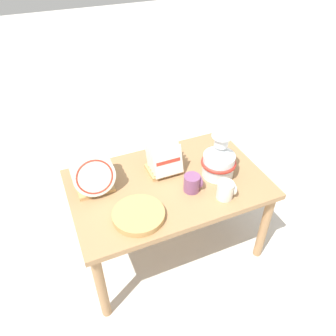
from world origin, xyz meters
name	(u,v)px	position (x,y,z in m)	size (l,w,h in m)	color
ground_plane	(168,243)	(0.00, 0.00, 0.00)	(14.00, 14.00, 0.00)	beige
display_table	(168,191)	(0.00, 0.00, 0.52)	(1.17, 0.75, 0.59)	#9E754C
ceramic_vase	(219,159)	(0.31, -0.05, 0.71)	(0.21, 0.21, 0.29)	silver
dish_rack_round_plates	(93,175)	(-0.42, 0.11, 0.69)	(0.24, 0.21, 0.26)	tan
dish_rack_square_plates	(164,161)	(0.02, 0.12, 0.66)	(0.21, 0.19, 0.20)	tan
wicker_charger_stack	(139,215)	(-0.26, -0.20, 0.61)	(0.28, 0.28, 0.04)	tan
mug_plum_glaze	(193,183)	(0.10, -0.12, 0.64)	(0.10, 0.10, 0.10)	#7A4770
mug_cream_glaze	(226,190)	(0.25, -0.25, 0.64)	(0.10, 0.10, 0.10)	silver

